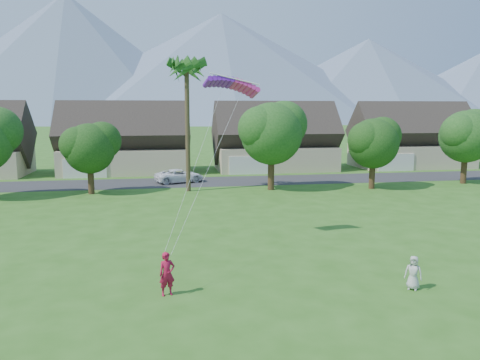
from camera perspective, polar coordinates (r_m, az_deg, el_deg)
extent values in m
plane|color=#2D6019|center=(18.30, 5.27, -16.64)|extent=(500.00, 500.00, 0.00)
cube|color=#2D2D30|center=(50.78, -4.36, -0.21)|extent=(90.00, 7.00, 0.01)
imported|color=#A51234|center=(20.31, -8.89, -11.24)|extent=(0.78, 0.62, 1.87)
imported|color=#B8B9B4|center=(22.08, 20.38, -10.55)|extent=(0.87, 0.81, 1.50)
imported|color=white|center=(50.52, -7.40, 0.52)|extent=(5.71, 3.94, 1.45)
cone|color=slate|center=(281.94, -20.19, 13.67)|extent=(190.00, 190.00, 70.00)
cone|color=slate|center=(279.08, -2.25, 13.41)|extent=(240.00, 240.00, 62.00)
cone|color=slate|center=(303.16, 15.26, 11.60)|extent=(200.00, 200.00, 50.00)
cube|color=beige|center=(59.53, -13.81, 2.32)|extent=(15.00, 8.00, 3.00)
cube|color=#382D28|center=(59.27, -13.92, 5.47)|extent=(15.75, 8.15, 8.15)
cube|color=silver|center=(56.07, -18.39, 1.33)|extent=(4.80, 0.12, 2.20)
cube|color=beige|center=(61.02, 4.29, 2.69)|extent=(15.00, 8.00, 3.00)
cube|color=#382D28|center=(60.77, 4.32, 5.77)|extent=(15.75, 8.15, 8.15)
cube|color=silver|center=(56.25, 1.08, 1.80)|extent=(4.80, 0.12, 2.20)
cube|color=beige|center=(68.01, 20.07, 2.80)|extent=(15.00, 8.00, 3.00)
cube|color=#382D28|center=(67.79, 20.21, 5.57)|extent=(15.75, 8.15, 8.15)
cube|color=silver|center=(62.51, 18.50, 2.04)|extent=(4.80, 0.12, 2.20)
cylinder|color=#47301C|center=(45.51, -17.70, -0.25)|extent=(0.56, 0.56, 2.18)
sphere|color=#214916|center=(45.15, -17.88, 3.67)|extent=(4.62, 4.62, 4.62)
cylinder|color=#47301C|center=(45.63, 3.80, 0.57)|extent=(0.62, 0.62, 2.82)
sphere|color=#214916|center=(45.24, 3.85, 5.65)|extent=(5.98, 5.98, 5.98)
cylinder|color=#47301C|center=(47.99, 15.78, 0.35)|extent=(0.58, 0.58, 2.30)
sphere|color=#214916|center=(47.65, 15.95, 4.29)|extent=(4.90, 4.90, 4.90)
cylinder|color=#47301C|center=(54.76, 25.61, 0.95)|extent=(0.60, 0.60, 2.56)
sphere|color=#214916|center=(54.45, 25.86, 4.79)|extent=(5.44, 5.44, 5.44)
cylinder|color=#4C3D26|center=(44.59, -6.42, 6.27)|extent=(0.44, 0.44, 12.00)
sphere|color=#286021|center=(44.78, -6.55, 14.35)|extent=(3.00, 3.00, 3.00)
cube|color=purple|center=(27.09, -2.64, 11.72)|extent=(1.68, 1.23, 0.50)
cube|color=#D4278A|center=(27.31, 0.65, 11.70)|extent=(1.68, 1.23, 0.50)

